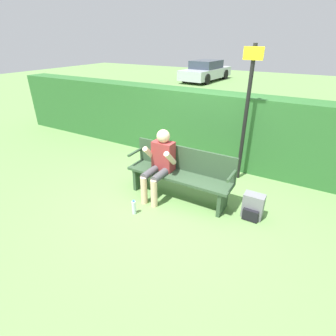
# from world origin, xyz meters

# --- Properties ---
(ground_plane) EXTENTS (40.00, 40.00, 0.00)m
(ground_plane) POSITION_xyz_m (0.00, 0.00, 0.00)
(ground_plane) COLOR #668E4C
(hedge_back) EXTENTS (12.00, 0.59, 1.53)m
(hedge_back) POSITION_xyz_m (0.00, 1.82, 0.77)
(hedge_back) COLOR #2D662D
(hedge_back) RESTS_ON ground
(park_bench) EXTENTS (1.86, 0.44, 0.90)m
(park_bench) POSITION_xyz_m (0.00, 0.07, 0.47)
(park_bench) COLOR #334C33
(park_bench) RESTS_ON ground
(person_seated) EXTENTS (0.50, 0.64, 1.19)m
(person_seated) POSITION_xyz_m (-0.32, -0.08, 0.66)
(person_seated) COLOR #993333
(person_seated) RESTS_ON ground
(backpack) EXTENTS (0.31, 0.25, 0.40)m
(backpack) POSITION_xyz_m (1.27, 0.09, 0.19)
(backpack) COLOR slate
(backpack) RESTS_ON ground
(water_bottle) EXTENTS (0.07, 0.07, 0.25)m
(water_bottle) POSITION_xyz_m (-0.39, -0.77, 0.12)
(water_bottle) COLOR silver
(water_bottle) RESTS_ON ground
(signpost) EXTENTS (0.33, 0.09, 2.47)m
(signpost) POSITION_xyz_m (0.69, 1.26, 1.36)
(signpost) COLOR black
(signpost) RESTS_ON ground
(parked_car) EXTENTS (2.00, 4.43, 1.24)m
(parked_car) POSITION_xyz_m (-5.03, 13.15, 0.60)
(parked_car) COLOR #B7BCC6
(parked_car) RESTS_ON ground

